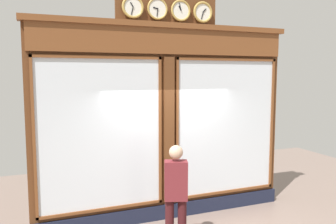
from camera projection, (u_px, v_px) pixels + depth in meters
name	position (u px, v px, depth m)	size (l,w,h in m)	color
shop_facade	(166.00, 121.00, 6.58)	(5.10, 0.42, 4.25)	#5B3319
pedestrian	(176.00, 193.00, 5.38)	(0.41, 0.33, 1.69)	#3A1316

